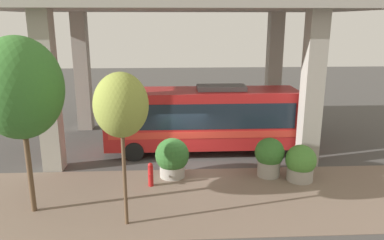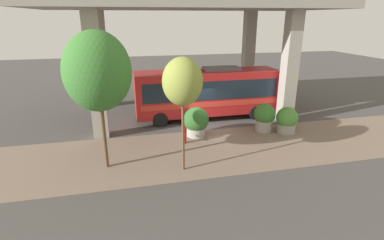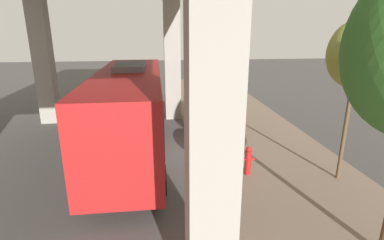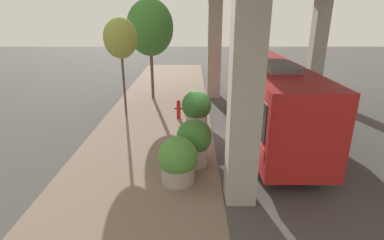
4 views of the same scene
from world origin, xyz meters
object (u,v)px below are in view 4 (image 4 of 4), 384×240
Objects in this scene: planter_middle at (195,108)px; street_tree_near at (119,39)px; street_tree_far at (148,28)px; planter_front at (193,142)px; bus at (267,96)px; fire_hydrant at (177,109)px; planter_back at (177,161)px.

street_tree_near reaches higher than planter_middle.
planter_front is at bearing -73.94° from street_tree_far.
bus reaches higher than fire_hydrant.
street_tree_far is (-6.28, 6.89, 2.74)m from bus.
planter_front is 4.48m from planter_middle.
planter_front is 8.01m from street_tree_near.
planter_back is at bearing -78.53° from street_tree_far.
bus is 9.37× the size of fire_hydrant.
planter_front is 1.10× the size of planter_back.
bus is at bearing -23.73° from street_tree_near.
planter_back is 0.26× the size of street_tree_far.
bus is 1.88× the size of street_tree_near.
planter_back is at bearing -134.42° from bus.
planter_front is 1.00× the size of planter_middle.
planter_front is 1.41m from planter_back.
fire_hydrant is at bearing -12.57° from street_tree_near.
planter_back is 0.31× the size of street_tree_near.
bus is 5.22m from fire_hydrant.
street_tree_near is (-3.37, 7.39, 3.51)m from planter_back.
planter_back is at bearing -113.85° from planter_front.
street_tree_near is at bearing 122.82° from planter_front.
planter_front is at bearing -57.18° from street_tree_near.
planter_middle is at bearing 82.85° from planter_back.
planter_middle is at bearing 88.01° from planter_front.
planter_middle is (-3.32, 1.63, -1.07)m from bus.
street_tree_far reaches higher than planter_front.
planter_front reaches higher than planter_back.
fire_hydrant is 1.42m from planter_middle.
planter_back reaches higher than fire_hydrant.
planter_back is (0.27, -6.70, 0.27)m from fire_hydrant.
street_tree_near is (-7.42, 3.26, 2.34)m from bus.
street_tree_far reaches higher than fire_hydrant.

